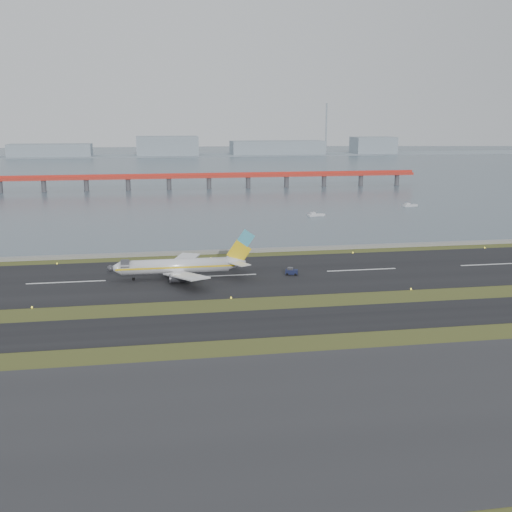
# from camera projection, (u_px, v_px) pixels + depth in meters

# --- Properties ---
(ground) EXTENTS (1000.00, 1000.00, 0.00)m
(ground) POSITION_uv_depth(u_px,v_px,m) (236.00, 308.00, 143.84)
(ground) COLOR #354819
(ground) RESTS_ON ground
(apron_strip) EXTENTS (1000.00, 50.00, 0.10)m
(apron_strip) POSITION_uv_depth(u_px,v_px,m) (291.00, 417.00, 90.87)
(apron_strip) COLOR #2C2C2E
(apron_strip) RESTS_ON ground
(taxiway_strip) EXTENTS (1000.00, 18.00, 0.10)m
(taxiway_strip) POSITION_uv_depth(u_px,v_px,m) (244.00, 324.00, 132.28)
(taxiway_strip) COLOR black
(taxiway_strip) RESTS_ON ground
(runway_strip) EXTENTS (1000.00, 45.00, 0.10)m
(runway_strip) POSITION_uv_depth(u_px,v_px,m) (220.00, 276.00, 172.71)
(runway_strip) COLOR black
(runway_strip) RESTS_ON ground
(seawall) EXTENTS (1000.00, 2.50, 1.00)m
(seawall) POSITION_uv_depth(u_px,v_px,m) (208.00, 252.00, 201.51)
(seawall) COLOR gray
(seawall) RESTS_ON ground
(bay_water) EXTENTS (1400.00, 800.00, 1.30)m
(bay_water) POSITION_uv_depth(u_px,v_px,m) (164.00, 165.00, 586.74)
(bay_water) COLOR #41525D
(bay_water) RESTS_ON ground
(red_pier) EXTENTS (260.00, 5.00, 10.20)m
(red_pier) POSITION_uv_depth(u_px,v_px,m) (209.00, 177.00, 386.43)
(red_pier) COLOR red
(red_pier) RESTS_ON ground
(far_shoreline) EXTENTS (1400.00, 80.00, 60.50)m
(far_shoreline) POSITION_uv_depth(u_px,v_px,m) (170.00, 150.00, 741.85)
(far_shoreline) COLOR #8896A1
(far_shoreline) RESTS_ON ground
(airliner) EXTENTS (38.52, 32.89, 12.80)m
(airliner) POSITION_uv_depth(u_px,v_px,m) (181.00, 266.00, 169.35)
(airliner) COLOR white
(airliner) RESTS_ON ground
(pushback_tug) EXTENTS (3.68, 2.78, 2.09)m
(pushback_tug) POSITION_uv_depth(u_px,v_px,m) (291.00, 271.00, 173.65)
(pushback_tug) COLOR #141A38
(pushback_tug) RESTS_ON ground
(workboat_near) EXTENTS (7.95, 3.87, 1.85)m
(workboat_near) POSITION_uv_depth(u_px,v_px,m) (316.00, 215.00, 279.16)
(workboat_near) COLOR silver
(workboat_near) RESTS_ON ground
(workboat_far) EXTENTS (7.72, 4.04, 1.79)m
(workboat_far) POSITION_uv_depth(u_px,v_px,m) (410.00, 205.00, 310.00)
(workboat_far) COLOR silver
(workboat_far) RESTS_ON ground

